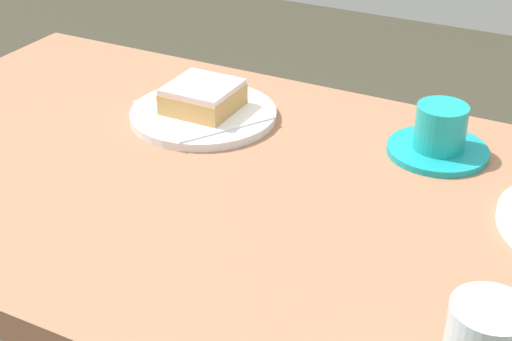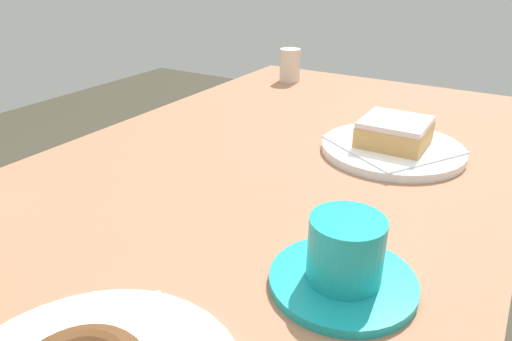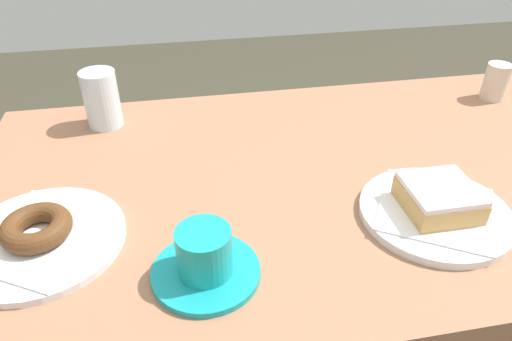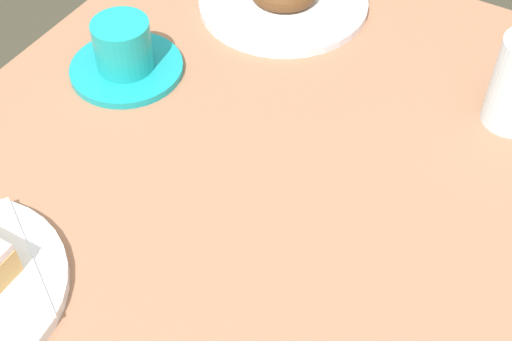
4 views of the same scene
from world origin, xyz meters
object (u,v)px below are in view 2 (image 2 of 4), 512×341
object	(u,v)px
coffee_cup	(345,260)
sugar_jar	(290,65)
donut_glazed_square	(394,132)
plate_glazed_square	(392,149)

from	to	relation	value
coffee_cup	sugar_jar	xyz separation A→B (m)	(0.68, 0.41, 0.01)
donut_glazed_square	coffee_cup	size ratio (longest dim) A/B	0.71
plate_glazed_square	sugar_jar	distance (m)	0.49
donut_glazed_square	sugar_jar	world-z (taller)	sugar_jar
coffee_cup	sugar_jar	size ratio (longest dim) A/B	1.79
donut_glazed_square	coffee_cup	xyz separation A→B (m)	(-0.35, -0.06, -0.01)
plate_glazed_square	sugar_jar	world-z (taller)	sugar_jar
plate_glazed_square	coffee_cup	distance (m)	0.36
plate_glazed_square	donut_glazed_square	bearing A→B (deg)	-90.00
plate_glazed_square	donut_glazed_square	xyz separation A→B (m)	(0.00, -0.00, 0.03)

